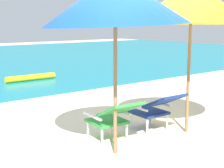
{
  "coord_description": "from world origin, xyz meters",
  "views": [
    {
      "loc": [
        -3.46,
        -4.04,
        1.78
      ],
      "look_at": [
        0.0,
        0.34,
        0.75
      ],
      "focal_mm": 54.4,
      "sensor_mm": 36.0,
      "label": 1
    }
  ],
  "objects_px": {
    "beach_umbrella_left": "(115,0)",
    "beach_umbrella_right": "(191,3)",
    "lounge_chair_left": "(113,116)",
    "lounge_chair_right": "(156,107)",
    "swim_buoy": "(31,77)"
  },
  "relations": [
    {
      "from": "lounge_chair_left",
      "to": "lounge_chair_right",
      "type": "distance_m",
      "value": 0.87
    },
    {
      "from": "swim_buoy",
      "to": "lounge_chair_right",
      "type": "xyz_separation_m",
      "value": [
        -0.5,
        -5.81,
        0.31
      ]
    },
    {
      "from": "lounge_chair_right",
      "to": "beach_umbrella_left",
      "type": "bearing_deg",
      "value": -163.63
    },
    {
      "from": "lounge_chair_left",
      "to": "beach_umbrella_left",
      "type": "relative_size",
      "value": 0.38
    },
    {
      "from": "swim_buoy",
      "to": "lounge_chair_left",
      "type": "xyz_separation_m",
      "value": [
        -1.37,
        -5.78,
        0.31
      ]
    },
    {
      "from": "lounge_chair_right",
      "to": "beach_umbrella_left",
      "type": "relative_size",
      "value": 0.37
    },
    {
      "from": "swim_buoy",
      "to": "beach_umbrella_right",
      "type": "distance_m",
      "value": 6.46
    },
    {
      "from": "swim_buoy",
      "to": "lounge_chair_right",
      "type": "height_order",
      "value": "lounge_chair_right"
    },
    {
      "from": "lounge_chair_left",
      "to": "beach_umbrella_right",
      "type": "distance_m",
      "value": 2.09
    },
    {
      "from": "beach_umbrella_left",
      "to": "beach_umbrella_right",
      "type": "xyz_separation_m",
      "value": [
        1.48,
        -0.01,
        0.0
      ]
    },
    {
      "from": "lounge_chair_left",
      "to": "beach_umbrella_left",
      "type": "bearing_deg",
      "value": -125.2
    },
    {
      "from": "swim_buoy",
      "to": "lounge_chair_left",
      "type": "bearing_deg",
      "value": -103.3
    },
    {
      "from": "swim_buoy",
      "to": "beach_umbrella_right",
      "type": "bearing_deg",
      "value": -91.27
    },
    {
      "from": "swim_buoy",
      "to": "lounge_chair_right",
      "type": "bearing_deg",
      "value": -94.88
    },
    {
      "from": "swim_buoy",
      "to": "lounge_chair_right",
      "type": "distance_m",
      "value": 5.84
    }
  ]
}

